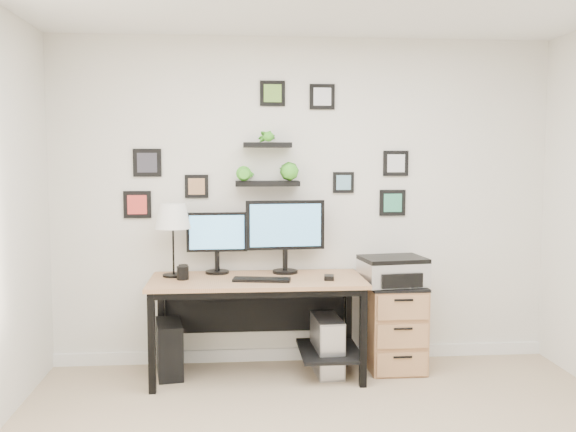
{
  "coord_description": "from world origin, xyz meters",
  "views": [
    {
      "loc": [
        -0.57,
        -3.11,
        1.66
      ],
      "look_at": [
        -0.14,
        1.83,
        1.2
      ],
      "focal_mm": 40.0,
      "sensor_mm": 36.0,
      "label": 1
    }
  ],
  "objects": [
    {
      "name": "room",
      "position": [
        0.0,
        1.98,
        0.05
      ],
      "size": [
        4.0,
        4.0,
        4.0
      ],
      "color": "tan",
      "rests_on": "ground"
    },
    {
      "name": "desk",
      "position": [
        -0.36,
        1.67,
        0.63
      ],
      "size": [
        1.6,
        0.7,
        0.75
      ],
      "color": "tan",
      "rests_on": "ground"
    },
    {
      "name": "monitor_left",
      "position": [
        -0.7,
        1.86,
        1.03
      ],
      "size": [
        0.47,
        0.19,
        0.48
      ],
      "color": "black",
      "rests_on": "desk"
    },
    {
      "name": "monitor_right",
      "position": [
        -0.17,
        1.83,
        1.09
      ],
      "size": [
        0.62,
        0.21,
        0.57
      ],
      "color": "black",
      "rests_on": "desk"
    },
    {
      "name": "keyboard",
      "position": [
        -0.36,
        1.53,
        0.76
      ],
      "size": [
        0.44,
        0.21,
        0.02
      ],
      "primitive_type": "cube",
      "rotation": [
        0.0,
        0.0,
        -0.18
      ],
      "color": "black",
      "rests_on": "desk"
    },
    {
      "name": "mouse",
      "position": [
        0.14,
        1.53,
        0.77
      ],
      "size": [
        0.09,
        0.12,
        0.03
      ],
      "primitive_type": "cube",
      "rotation": [
        0.0,
        0.0,
        -0.16
      ],
      "color": "black",
      "rests_on": "desk"
    },
    {
      "name": "table_lamp",
      "position": [
        -1.03,
        1.77,
        1.2
      ],
      "size": [
        0.27,
        0.27,
        0.56
      ],
      "color": "black",
      "rests_on": "desk"
    },
    {
      "name": "mug",
      "position": [
        -0.95,
        1.63,
        0.8
      ],
      "size": [
        0.09,
        0.09,
        0.1
      ],
      "primitive_type": "cylinder",
      "color": "black",
      "rests_on": "desk"
    },
    {
      "name": "pen_cup",
      "position": [
        -0.95,
        1.77,
        0.79
      ],
      "size": [
        0.07,
        0.07,
        0.09
      ],
      "primitive_type": "cylinder",
      "color": "black",
      "rests_on": "desk"
    },
    {
      "name": "pc_tower_black",
      "position": [
        -1.06,
        1.71,
        0.21
      ],
      "size": [
        0.24,
        0.43,
        0.41
      ],
      "primitive_type": "cube",
      "rotation": [
        0.0,
        0.0,
        0.16
      ],
      "color": "black",
      "rests_on": "ground"
    },
    {
      "name": "pc_tower_grey",
      "position": [
        0.14,
        1.65,
        0.22
      ],
      "size": [
        0.21,
        0.45,
        0.43
      ],
      "color": "gray",
      "rests_on": "ground"
    },
    {
      "name": "file_cabinet",
      "position": [
        0.68,
        1.72,
        0.34
      ],
      "size": [
        0.43,
        0.53,
        0.67
      ],
      "color": "tan",
      "rests_on": "ground"
    },
    {
      "name": "printer",
      "position": [
        0.66,
        1.7,
        0.78
      ],
      "size": [
        0.52,
        0.44,
        0.22
      ],
      "color": "silver",
      "rests_on": "file_cabinet"
    },
    {
      "name": "wall_decor",
      "position": [
        -0.28,
        1.93,
        1.63
      ],
      "size": [
        2.27,
        0.18,
        1.08
      ],
      "color": "black",
      "rests_on": "ground"
    }
  ]
}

